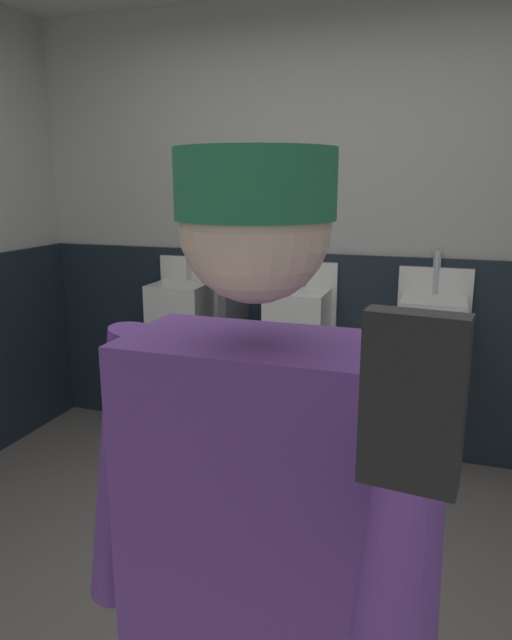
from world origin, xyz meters
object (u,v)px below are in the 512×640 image
(urinal_left, at_px, (183,318))
(urinal_right, at_px, (431,338))
(person, at_px, (254,551))
(urinal_middle, at_px, (299,327))
(cell_phone, at_px, (412,402))

(urinal_left, distance_m, urinal_right, 1.50)
(urinal_left, relative_size, person, 0.74)
(urinal_left, bearing_deg, urinal_middle, 0.00)
(urinal_middle, relative_size, person, 0.74)
(urinal_middle, height_order, urinal_right, same)
(urinal_left, xyz_separation_m, cell_phone, (1.54, -2.86, 0.72))
(urinal_middle, bearing_deg, urinal_right, 0.00)
(urinal_right, distance_m, cell_phone, 2.95)
(urinal_right, height_order, cell_phone, cell_phone)
(urinal_middle, distance_m, urinal_right, 0.75)
(urinal_right, bearing_deg, urinal_middle, 180.00)
(urinal_left, distance_m, cell_phone, 3.33)
(urinal_left, bearing_deg, person, -61.77)
(urinal_left, relative_size, cell_phone, 11.27)
(cell_phone, bearing_deg, urinal_right, 97.82)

